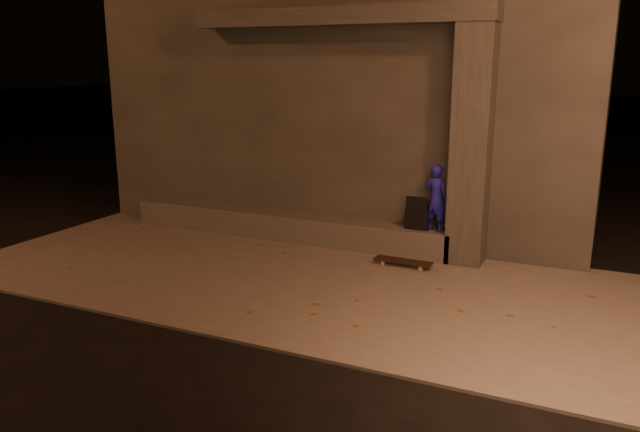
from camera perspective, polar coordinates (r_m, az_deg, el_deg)
The scene contains 9 objects.
ground at distance 7.37m, azimuth -6.69°, elevation -10.93°, with size 120.00×120.00×0.00m, color black.
sidewalk at distance 8.99m, azimuth -0.01°, elevation -6.01°, with size 11.00×4.40×0.04m, color #635E58.
building at distance 13.00m, azimuth 4.42°, elevation 11.78°, with size 9.00×5.10×5.22m.
ledge at distance 11.06m, azimuth -3.25°, elevation -0.88°, with size 6.00×0.55×0.45m, color #4A4743.
column at distance 9.68m, azimuth 13.68°, elevation 6.14°, with size 0.55×0.55×3.60m, color #33312E.
canopy at distance 10.33m, azimuth 1.76°, elevation 17.77°, with size 5.00×0.70×0.28m, color #33312E.
skateboarder at distance 9.93m, azimuth 10.58°, elevation 1.66°, with size 0.38×0.25×1.05m, color #1D1BB2.
backpack at distance 10.08m, azimuth 8.96°, elevation -0.10°, with size 0.38×0.25×0.53m.
skateboard at distance 9.63m, azimuth 7.64°, elevation -4.13°, with size 0.90×0.25×0.10m.
Camera 1 is at (3.56, -5.67, 3.09)m, focal length 35.00 mm.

